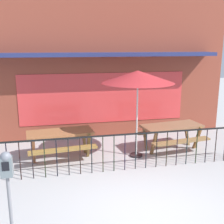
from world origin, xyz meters
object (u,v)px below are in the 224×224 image
at_px(picnic_table_right, 172,130).
at_px(parking_meter_near, 7,173).
at_px(patio_umbrella, 138,77).
at_px(picnic_table_left, 60,137).

distance_m(picnic_table_right, parking_meter_near, 5.33).
relative_size(patio_umbrella, parking_meter_near, 1.62).
bearing_deg(picnic_table_right, patio_umbrella, -166.05).
bearing_deg(parking_meter_near, picnic_table_left, 74.69).
height_order(picnic_table_left, picnic_table_right, same).
xyz_separation_m(picnic_table_left, patio_umbrella, (2.12, -0.34, 1.66)).
xyz_separation_m(picnic_table_left, picnic_table_right, (3.31, -0.04, 0.00)).
height_order(patio_umbrella, parking_meter_near, patio_umbrella).
distance_m(picnic_table_left, picnic_table_right, 3.31).
distance_m(picnic_table_left, parking_meter_near, 3.44).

